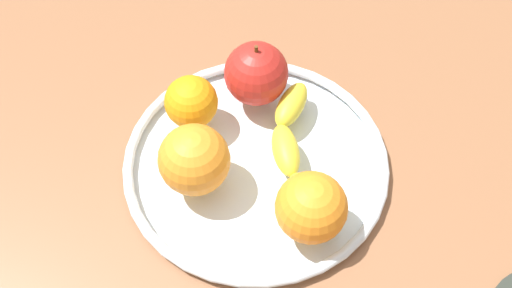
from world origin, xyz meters
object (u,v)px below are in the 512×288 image
object	(u,v)px
banana	(298,151)
apple	(256,74)
orange_back_left	(191,102)
orange_front_left	(194,160)
orange_front_right	(311,208)
fruit_bowl	(256,163)

from	to	relation	value
banana	apple	world-z (taller)	apple
orange_back_left	banana	bearing A→B (deg)	71.36
orange_front_left	orange_front_right	distance (cm)	13.65
fruit_bowl	banana	bearing A→B (deg)	96.60
banana	orange_front_right	bearing A→B (deg)	-3.62
apple	orange_back_left	bearing A→B (deg)	-57.26
fruit_bowl	orange_front_right	size ratio (longest dim) A/B	4.06
banana	orange_back_left	world-z (taller)	orange_back_left
apple	orange_front_right	xyz separation A→B (cm)	(17.30, 7.69, -0.07)
apple	orange_front_left	xyz separation A→B (cm)	(12.98, -5.26, 0.09)
banana	orange_back_left	xyz separation A→B (cm)	(-4.38, -12.97, 1.65)
fruit_bowl	banana	xyz separation A→B (cm)	(-0.55, 4.78, 2.40)
orange_back_left	apple	bearing A→B (deg)	122.74
fruit_bowl	orange_front_left	world-z (taller)	orange_front_left
apple	orange_front_right	bearing A→B (deg)	23.97
orange_front_left	apple	bearing A→B (deg)	157.93
orange_front_right	orange_back_left	distance (cm)	19.54
banana	orange_back_left	distance (cm)	13.79
orange_front_right	banana	bearing A→B (deg)	-167.56
banana	fruit_bowl	bearing A→B (deg)	-99.46
orange_front_left	orange_back_left	bearing A→B (deg)	-167.48
fruit_bowl	orange_back_left	distance (cm)	10.38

